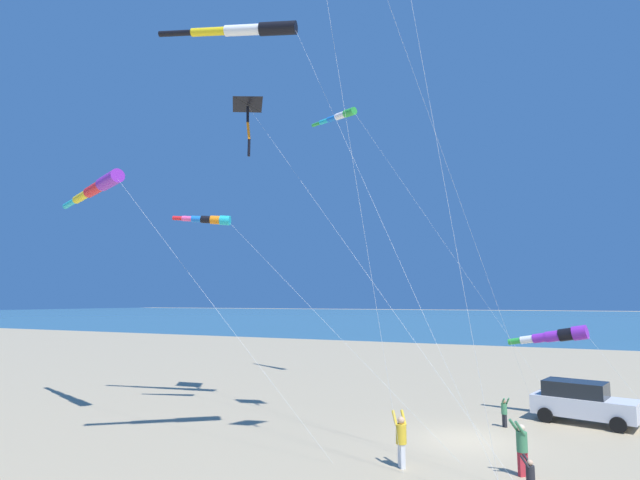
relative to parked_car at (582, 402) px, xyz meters
The scene contains 14 objects.
ground_plane 6.83m from the parked_car, 139.35° to the left, with size 600.00×600.00×0.00m, color tan.
ocean_water_strip 159.93m from the parked_car, ahead, with size 240.00×600.00×0.01m, color #386B84.
parked_car is the anchor object (origin of this frame).
cooler_box 2.71m from the parked_car, ahead, with size 0.62×0.42×0.42m.
person_adult_flyer 8.93m from the parked_car, 166.70° to the left, with size 0.61×0.63×1.76m.
person_child_green_jacket 3.92m from the parked_car, 126.01° to the left, with size 0.47×0.45×1.30m.
person_child_grey_jacket 11.15m from the parked_car, 148.79° to the left, with size 0.66×0.63×1.83m.
person_bystander_far 10.91m from the parked_car, behind, with size 0.34×0.41×1.23m.
kite_windsock_purple_drifting 24.13m from the parked_car, 113.85° to the left, with size 4.31×16.57×19.73m.
kite_windsock_long_streamer_right 23.37m from the parked_car, 69.38° to the left, with size 2.39×15.74×18.93m.
kite_windsock_yellow_midlevel 20.07m from the parked_car, 107.13° to the left, with size 3.61×15.12×10.04m.
kite_windsock_white_trailing 25.30m from the parked_car, 113.04° to the left, with size 3.36×17.96×11.59m.
kite_delta_black_fish_shape 22.47m from the parked_car, 103.70° to the left, with size 7.70×15.24×16.82m.
kite_windsock_striped_overhead 3.12m from the parked_car, 50.05° to the left, with size 1.39×6.29×4.42m.
Camera 1 is at (-21.48, -3.61, 5.54)m, focal length 28.28 mm.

